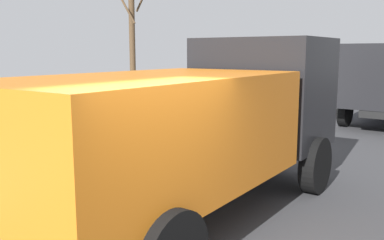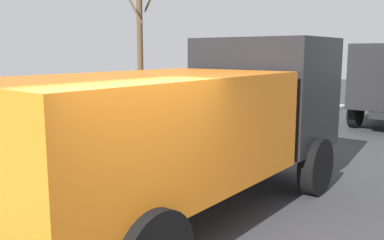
{
  "view_description": "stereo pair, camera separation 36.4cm",
  "coord_description": "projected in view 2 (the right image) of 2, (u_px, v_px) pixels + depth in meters",
  "views": [
    {
      "loc": [
        -3.37,
        -2.14,
        2.72
      ],
      "look_at": [
        3.52,
        2.68,
        1.36
      ],
      "focal_mm": 39.45,
      "sensor_mm": 36.0,
      "label": 1
    },
    {
      "loc": [
        -3.16,
        -2.43,
        2.72
      ],
      "look_at": [
        3.52,
        2.68,
        1.36
      ],
      "focal_mm": 39.45,
      "sensor_mm": 36.0,
      "label": 2
    }
  ],
  "objects": [
    {
      "name": "stop_sign",
      "position": [
        132.0,
        103.0,
        9.55
      ],
      "size": [
        0.76,
        0.08,
        2.07
      ],
      "color": "gray",
      "rests_on": "sidewalk_curb"
    },
    {
      "name": "dump_truck_orange",
      "position": [
        198.0,
        119.0,
        7.02
      ],
      "size": [
        7.01,
        2.82,
        3.0
      ],
      "color": "orange",
      "rests_on": "ground"
    },
    {
      "name": "bare_tree",
      "position": [
        140.0,
        34.0,
        13.78
      ],
      "size": [
        1.01,
        0.93,
        6.3
      ],
      "color": "#4C3823",
      "rests_on": "sidewalk_curb"
    }
  ]
}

